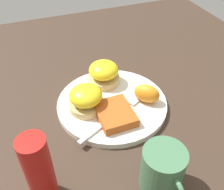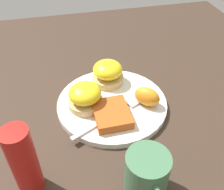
{
  "view_description": "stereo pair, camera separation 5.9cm",
  "coord_description": "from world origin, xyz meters",
  "px_view_note": "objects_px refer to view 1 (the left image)",
  "views": [
    {
      "loc": [
        0.42,
        -0.16,
        0.42
      ],
      "look_at": [
        0.0,
        0.0,
        0.03
      ],
      "focal_mm": 42.0,
      "sensor_mm": 36.0,
      "label": 1
    },
    {
      "loc": [
        0.44,
        -0.11,
        0.42
      ],
      "look_at": [
        0.0,
        0.0,
        0.03
      ],
      "focal_mm": 42.0,
      "sensor_mm": 36.0,
      "label": 2
    }
  ],
  "objects_px": {
    "orange_wedge": "(147,94)",
    "condiment_bottle": "(39,170)",
    "fork": "(117,114)",
    "sandwich_benedict_right": "(86,98)",
    "hashbrown_patty": "(115,114)",
    "sandwich_benedict_left": "(104,73)",
    "cup": "(163,170)"
  },
  "relations": [
    {
      "from": "orange_wedge",
      "to": "condiment_bottle",
      "type": "xyz_separation_m",
      "value": [
        0.14,
        -0.26,
        0.03
      ]
    },
    {
      "from": "orange_wedge",
      "to": "fork",
      "type": "height_order",
      "value": "orange_wedge"
    },
    {
      "from": "sandwich_benedict_right",
      "to": "condiment_bottle",
      "type": "distance_m",
      "value": 0.21
    },
    {
      "from": "hashbrown_patty",
      "to": "fork",
      "type": "distance_m",
      "value": 0.01
    },
    {
      "from": "sandwich_benedict_left",
      "to": "fork",
      "type": "distance_m",
      "value": 0.12
    },
    {
      "from": "sandwich_benedict_right",
      "to": "fork",
      "type": "xyz_separation_m",
      "value": [
        0.05,
        0.05,
        -0.03
      ]
    },
    {
      "from": "orange_wedge",
      "to": "fork",
      "type": "xyz_separation_m",
      "value": [
        0.02,
        -0.08,
        -0.02
      ]
    },
    {
      "from": "sandwich_benedict_right",
      "to": "fork",
      "type": "relative_size",
      "value": 0.43
    },
    {
      "from": "hashbrown_patty",
      "to": "fork",
      "type": "xyz_separation_m",
      "value": [
        -0.01,
        0.01,
        -0.01
      ]
    },
    {
      "from": "sandwich_benedict_left",
      "to": "sandwich_benedict_right",
      "type": "relative_size",
      "value": 1.0
    },
    {
      "from": "hashbrown_patty",
      "to": "cup",
      "type": "height_order",
      "value": "cup"
    },
    {
      "from": "sandwich_benedict_right",
      "to": "fork",
      "type": "height_order",
      "value": "sandwich_benedict_right"
    },
    {
      "from": "sandwich_benedict_left",
      "to": "cup",
      "type": "distance_m",
      "value": 0.3
    },
    {
      "from": "hashbrown_patty",
      "to": "cup",
      "type": "xyz_separation_m",
      "value": [
        0.17,
        0.02,
        0.02
      ]
    },
    {
      "from": "cup",
      "to": "sandwich_benedict_left",
      "type": "bearing_deg",
      "value": 179.7
    },
    {
      "from": "hashbrown_patty",
      "to": "orange_wedge",
      "type": "bearing_deg",
      "value": 104.88
    },
    {
      "from": "sandwich_benedict_left",
      "to": "sandwich_benedict_right",
      "type": "distance_m",
      "value": 0.1
    },
    {
      "from": "fork",
      "to": "cup",
      "type": "bearing_deg",
      "value": 3.83
    },
    {
      "from": "sandwich_benedict_right",
      "to": "sandwich_benedict_left",
      "type": "bearing_deg",
      "value": 137.38
    },
    {
      "from": "hashbrown_patty",
      "to": "orange_wedge",
      "type": "distance_m",
      "value": 0.09
    },
    {
      "from": "sandwich_benedict_left",
      "to": "hashbrown_patty",
      "type": "xyz_separation_m",
      "value": [
        0.13,
        -0.02,
        -0.02
      ]
    },
    {
      "from": "sandwich_benedict_right",
      "to": "orange_wedge",
      "type": "relative_size",
      "value": 1.32
    },
    {
      "from": "orange_wedge",
      "to": "fork",
      "type": "bearing_deg",
      "value": -78.0
    },
    {
      "from": "sandwich_benedict_right",
      "to": "cup",
      "type": "bearing_deg",
      "value": 16.74
    },
    {
      "from": "sandwich_benedict_left",
      "to": "hashbrown_patty",
      "type": "relative_size",
      "value": 0.87
    },
    {
      "from": "sandwich_benedict_left",
      "to": "orange_wedge",
      "type": "distance_m",
      "value": 0.12
    },
    {
      "from": "orange_wedge",
      "to": "fork",
      "type": "distance_m",
      "value": 0.08
    },
    {
      "from": "sandwich_benedict_right",
      "to": "cup",
      "type": "distance_m",
      "value": 0.23
    },
    {
      "from": "fork",
      "to": "cup",
      "type": "relative_size",
      "value": 1.79
    },
    {
      "from": "fork",
      "to": "condiment_bottle",
      "type": "height_order",
      "value": "condiment_bottle"
    },
    {
      "from": "sandwich_benedict_left",
      "to": "fork",
      "type": "height_order",
      "value": "sandwich_benedict_left"
    },
    {
      "from": "condiment_bottle",
      "to": "orange_wedge",
      "type": "bearing_deg",
      "value": 118.51
    }
  ]
}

